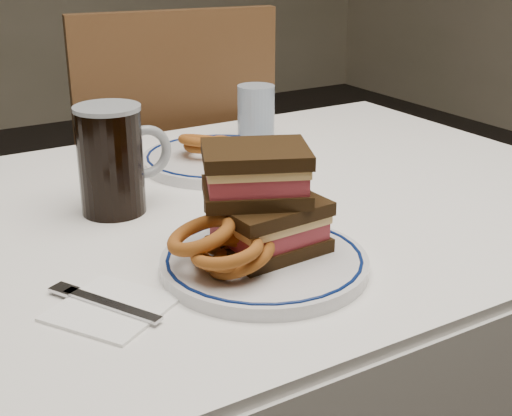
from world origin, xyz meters
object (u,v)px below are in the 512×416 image
reuben_sandwich (263,200)px  beer_mug (113,159)px  main_plate (264,262)px  chair_far (167,192)px  far_plate (219,159)px

reuben_sandwich → beer_mug: bearing=110.4°
beer_mug → main_plate: bearing=-73.2°
main_plate → reuben_sandwich: (0.01, 0.02, 0.07)m
reuben_sandwich → beer_mug: 0.27m
chair_far → beer_mug: 0.73m
far_plate → chair_far: bearing=77.9°
reuben_sandwich → beer_mug: beer_mug is taller
reuben_sandwich → far_plate: (0.14, 0.37, -0.07)m
reuben_sandwich → chair_far: bearing=74.0°
main_plate → reuben_sandwich: reuben_sandwich is taller
chair_far → main_plate: bearing=-106.3°
main_plate → reuben_sandwich: 0.08m
chair_far → reuben_sandwich: size_ratio=6.22×
beer_mug → reuben_sandwich: bearing=-69.6°
chair_far → reuben_sandwich: bearing=-106.0°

